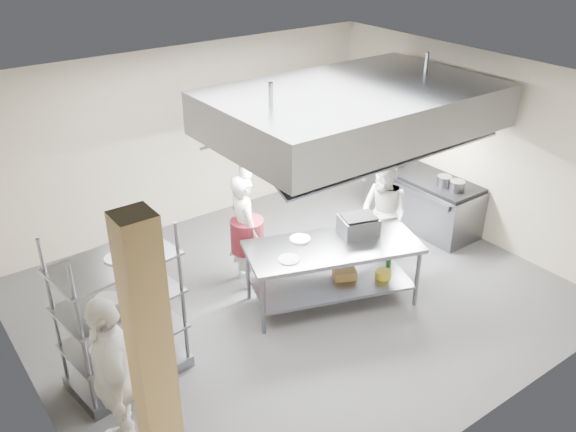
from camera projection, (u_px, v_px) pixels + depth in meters
floor at (295, 297)px, 8.60m from camera, size 7.00×7.00×0.00m
ceiling at (297, 88)px, 7.21m from camera, size 7.00×7.00×0.00m
wall_back at (187, 137)px, 10.05m from camera, size 7.00×0.00×7.00m
wall_left at (16, 293)px, 6.07m from camera, size 0.00×6.00×6.00m
wall_right at (471, 145)px, 9.74m from camera, size 0.00×6.00×6.00m
column at (154, 375)px, 5.03m from camera, size 0.30×0.30×3.00m
exhaust_hood at (354, 109)px, 8.46m from camera, size 4.00×2.50×0.60m
hood_strip_a at (302, 144)px, 8.13m from camera, size 1.60×0.12×0.04m
hood_strip_b at (398, 119)px, 9.08m from camera, size 1.60×0.12×0.04m
wall_shelf at (281, 119)px, 10.88m from camera, size 1.50×0.28×0.04m
island at (332, 274)px, 8.30m from camera, size 2.50×1.68×0.91m
island_worktop at (333, 247)px, 8.10m from camera, size 2.50×1.68×0.06m
island_undershelf at (332, 283)px, 8.37m from camera, size 2.30×1.52×0.04m
pass_rack at (120, 308)px, 6.72m from camera, size 1.39×0.92×1.96m
cooking_range at (422, 201)px, 10.38m from camera, size 0.80×2.00×0.84m
range_top at (425, 177)px, 10.17m from camera, size 0.78×1.96×0.06m
chef_head at (244, 230)px, 8.56m from camera, size 0.48×0.67×1.71m
chef_line at (383, 215)px, 9.03m from camera, size 0.67×0.84×1.66m
chef_plating at (113, 377)px, 5.83m from camera, size 0.72×1.16×1.84m
griddle at (358, 225)px, 8.32m from camera, size 0.59×0.52×0.24m
wicker_basket at (345, 274)px, 8.42m from camera, size 0.37×0.33×0.13m
stockpot at (444, 181)px, 9.76m from camera, size 0.23×0.23×0.16m
plate_stack at (124, 333)px, 6.89m from camera, size 0.28×0.28×0.05m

